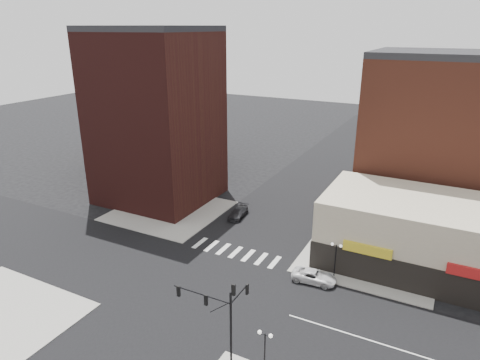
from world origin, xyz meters
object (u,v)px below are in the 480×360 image
at_px(traffic_signal, 222,309).
at_px(street_lamp_se_a, 265,343).
at_px(white_suv, 314,276).
at_px(dark_sedan_north, 238,213).
at_px(street_lamp_ne, 336,252).

distance_m(traffic_signal, street_lamp_se_a, 4.12).
xyz_separation_m(traffic_signal, white_suv, (3.02, 14.33, -4.31)).
distance_m(street_lamp_se_a, white_suv, 14.76).
bearing_deg(dark_sedan_north, street_lamp_se_a, -65.11).
xyz_separation_m(street_lamp_se_a, street_lamp_ne, (1.00, 16.00, 0.00)).
distance_m(street_lamp_se_a, dark_sedan_north, 29.88).
bearing_deg(white_suv, street_lamp_ne, -53.91).
bearing_deg(traffic_signal, street_lamp_ne, 73.25).
distance_m(traffic_signal, dark_sedan_north, 28.16).
xyz_separation_m(traffic_signal, street_lamp_se_a, (3.76, -0.17, -1.67)).
bearing_deg(street_lamp_ne, dark_sedan_north, 150.43).
distance_m(street_lamp_ne, dark_sedan_north, 19.19).
xyz_separation_m(white_suv, dark_sedan_north, (-14.79, 10.88, 0.01)).
bearing_deg(traffic_signal, street_lamp_se_a, -2.57).
xyz_separation_m(street_lamp_ne, dark_sedan_north, (-16.54, 9.38, -2.63)).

